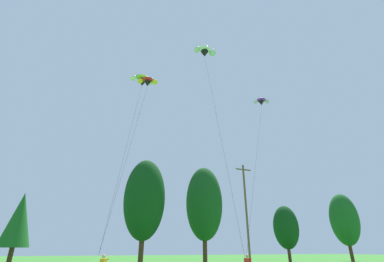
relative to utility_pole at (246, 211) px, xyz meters
The scene contains 10 objects.
treeline_tree_c 27.52m from the utility_pole, 161.86° to the left, with size 3.44×3.44×8.38m.
treeline_tree_d 13.42m from the utility_pole, 151.94° to the left, with size 5.45×5.45×13.51m.
treeline_tree_e 10.19m from the utility_pole, 98.01° to the left, with size 5.70×5.70×14.45m.
treeline_tree_f 17.47m from the utility_pole, 35.21° to the left, with size 4.27×4.27×9.15m.
treeline_tree_g 27.58m from the utility_pole, 17.24° to the left, with size 4.97×4.97×11.75m.
utility_pole is the anchor object (origin of this frame).
parafoil_kite_high_red_yellow 20.09m from the utility_pole, 166.32° to the right, with size 4.93×8.51×19.05m.
parafoil_kite_mid_white 20.84m from the utility_pole, 145.24° to the right, with size 3.14×8.96×24.55m.
parafoil_kite_far_lime_white 20.81m from the utility_pole, behind, with size 4.95×9.63×19.96m.
parafoil_kite_low_purple 16.19m from the utility_pole, 21.09° to the right, with size 13.69×13.41×21.72m.
Camera 1 is at (-6.07, 5.08, 1.94)m, focal length 25.63 mm.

